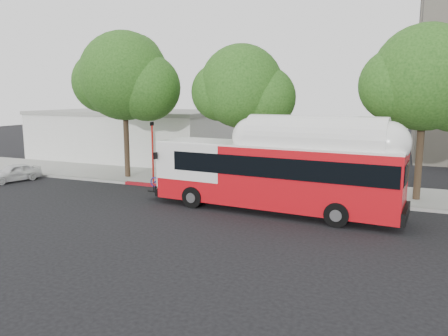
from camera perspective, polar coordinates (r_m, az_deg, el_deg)
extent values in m
plane|color=black|center=(21.38, -0.88, -5.68)|extent=(120.00, 120.00, 0.00)
cube|color=gray|center=(27.29, 4.53, -2.20)|extent=(60.00, 5.00, 0.15)
cube|color=gray|center=(24.89, 2.68, -3.33)|extent=(60.00, 0.30, 0.15)
cube|color=maroon|center=(26.02, -3.55, -2.76)|extent=(10.00, 0.32, 0.16)
cylinder|color=#2D2116|center=(29.98, -12.65, 4.38)|extent=(0.36, 0.36, 6.08)
sphere|color=#1B4413|center=(29.90, -12.92, 11.65)|extent=(5.80, 5.80, 5.80)
sphere|color=#1B4413|center=(29.16, -10.03, 10.31)|extent=(4.35, 4.35, 4.35)
cylinder|color=#2D2116|center=(26.73, 2.23, 3.32)|extent=(0.36, 0.36, 5.44)
sphere|color=#1B4413|center=(26.58, 2.28, 10.62)|extent=(5.00, 5.00, 5.00)
sphere|color=#1B4413|center=(26.33, 5.27, 9.12)|extent=(3.75, 3.75, 3.75)
cylinder|color=#2D2116|center=(24.91, 24.21, 2.40)|extent=(0.36, 0.36, 5.76)
sphere|color=#1B4413|center=(24.78, 24.78, 10.69)|extent=(5.40, 5.40, 5.40)
cube|color=silver|center=(39.87, -11.50, 4.14)|extent=(16.00, 10.00, 4.00)
cube|color=gray|center=(39.74, -11.60, 7.15)|extent=(16.20, 10.20, 0.30)
cube|color=red|center=(21.15, 6.48, -0.98)|extent=(11.99, 3.50, 2.86)
cube|color=black|center=(20.88, 7.77, 0.51)|extent=(10.81, 3.47, 0.94)
cube|color=white|center=(20.93, 6.55, 2.97)|extent=(11.98, 3.42, 0.10)
cube|color=white|center=(20.30, 11.78, 3.36)|extent=(6.44, 2.47, 0.54)
cube|color=black|center=(24.37, -7.94, -2.68)|extent=(0.93, 1.83, 0.06)
imported|color=navy|center=(24.28, -7.97, -1.59)|extent=(0.72, 1.73, 0.89)
imported|color=silver|center=(31.73, -25.76, -0.55)|extent=(3.65, 2.26, 1.16)
cylinder|color=red|center=(27.37, -9.29, 1.58)|extent=(0.11, 0.11, 3.77)
cube|color=black|center=(27.17, -9.40, 5.72)|extent=(0.05, 0.38, 0.24)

